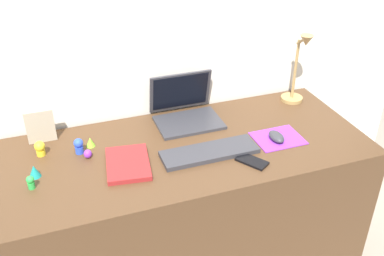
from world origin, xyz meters
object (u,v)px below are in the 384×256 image
toy_figurine_yellow (40,148)px  toy_figurine_teal (34,171)px  cell_phone (252,161)px  mouse (276,137)px  toy_figurine_purple (88,154)px  laptop (185,108)px  toy_figurine_lime (90,142)px  toy_figurine_blue (79,146)px  desk_lamp (298,71)px  notebook_pad (128,164)px  keyboard (209,152)px  picture_frame (40,127)px  toy_figurine_green (31,182)px

toy_figurine_yellow → toy_figurine_teal: bearing=-101.8°
cell_phone → mouse: bearing=-0.3°
mouse → toy_figurine_teal: 1.01m
mouse → toy_figurine_purple: same height
laptop → toy_figurine_teal: size_ratio=5.90×
toy_figurine_lime → toy_figurine_blue: (-0.05, -0.04, 0.02)m
desk_lamp → toy_figurine_lime: (-1.04, -0.06, -0.15)m
toy_figurine_blue → laptop: bearing=14.1°
notebook_pad → toy_figurine_teal: 0.36m
keyboard → desk_lamp: (0.58, 0.29, 0.16)m
cell_phone → toy_figurine_blue: 0.72m
desk_lamp → picture_frame: bearing=177.9°
picture_frame → toy_figurine_yellow: size_ratio=2.28×
cell_phone → toy_figurine_green: bearing=138.4°
notebook_pad → toy_figurine_yellow: toy_figurine_yellow is taller
keyboard → toy_figurine_blue: toy_figurine_blue is taller
laptop → keyboard: size_ratio=0.73×
cell_phone → picture_frame: 0.91m
mouse → toy_figurine_lime: (-0.77, 0.23, 0.00)m
mouse → toy_figurine_purple: (-0.80, 0.15, -0.00)m
desk_lamp → toy_figurine_purple: bearing=-172.1°
desk_lamp → mouse: bearing=-132.0°
toy_figurine_teal → laptop: bearing=19.0°
mouse → desk_lamp: (0.26, 0.29, 0.15)m
toy_figurine_teal → keyboard: bearing=-6.6°
toy_figurine_teal → toy_figurine_green: (-0.02, -0.07, 0.00)m
toy_figurine_lime → toy_figurine_teal: size_ratio=0.84×
toy_figurine_purple → toy_figurine_lime: size_ratio=0.86×
toy_figurine_purple → picture_frame: bearing=131.0°
laptop → toy_figurine_green: laptop is taller
laptop → desk_lamp: 0.59m
picture_frame → toy_figurine_green: bearing=-100.6°
desk_lamp → notebook_pad: (-0.92, -0.26, -0.16)m
picture_frame → mouse: bearing=-19.3°
keyboard → toy_figurine_blue: (-0.51, 0.19, 0.03)m
toy_figurine_lime → keyboard: bearing=-26.4°
cell_phone → toy_figurine_green: size_ratio=2.33×
toy_figurine_purple → toy_figurine_yellow: (-0.18, 0.08, 0.02)m
mouse → notebook_pad: (-0.65, 0.03, -0.01)m
keyboard → toy_figurine_lime: (-0.46, 0.23, 0.01)m
picture_frame → toy_figurine_green: (-0.06, -0.33, -0.05)m
picture_frame → toy_figurine_lime: size_ratio=3.49×
desk_lamp → toy_figurine_yellow: 1.25m
notebook_pad → mouse: bearing=5.1°
notebook_pad → toy_figurine_purple: 0.18m
mouse → laptop: bearing=134.2°
keyboard → toy_figurine_yellow: 0.70m
keyboard → toy_figurine_purple: bearing=163.4°
laptop → desk_lamp: desk_lamp is taller
cell_phone → picture_frame: (-0.79, 0.45, 0.07)m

